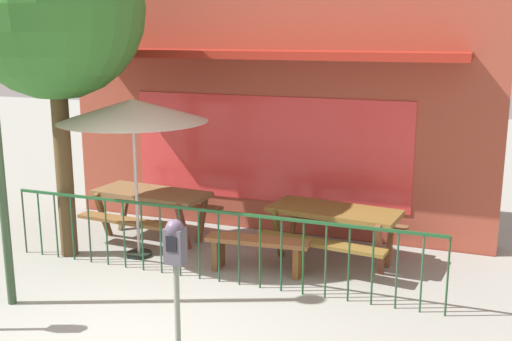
{
  "coord_description": "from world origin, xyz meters",
  "views": [
    {
      "loc": [
        3.21,
        -4.69,
        3.17
      ],
      "look_at": [
        0.5,
        2.53,
        1.43
      ],
      "focal_mm": 42.97,
      "sensor_mm": 36.0,
      "label": 1
    }
  ],
  "objects": [
    {
      "name": "patio_bench",
      "position": [
        0.5,
        2.61,
        0.35
      ],
      "size": [
        1.42,
        0.44,
        0.48
      ],
      "color": "#915A33",
      "rests_on": "ground"
    },
    {
      "name": "picnic_table_left",
      "position": [
        -1.52,
        3.32,
        0.61
      ],
      "size": [
        1.91,
        1.51,
        0.79
      ],
      "color": "brown",
      "rests_on": "ground"
    },
    {
      "name": "patio_umbrella",
      "position": [
        -1.34,
        2.6,
        2.11
      ],
      "size": [
        2.08,
        2.08,
        2.28
      ],
      "color": "black",
      "rests_on": "ground"
    },
    {
      "name": "parking_meter_near",
      "position": [
        0.67,
        -0.02,
        1.18
      ],
      "size": [
        0.18,
        0.17,
        1.53
      ],
      "color": "gray",
      "rests_on": "ground"
    },
    {
      "name": "picnic_table_right",
      "position": [
        1.36,
        3.37,
        0.61
      ],
      "size": [
        1.94,
        1.55,
        0.79
      ],
      "color": "brown",
      "rests_on": "ground"
    },
    {
      "name": "pub_storefront",
      "position": [
        0.0,
        4.61,
        2.91
      ],
      "size": [
        7.07,
        1.28,
        5.87
      ],
      "color": "#5A2B20",
      "rests_on": "ground"
    },
    {
      "name": "street_tree",
      "position": [
        -2.32,
        2.29,
        3.48
      ],
      "size": [
        2.47,
        2.47,
        4.74
      ],
      "color": "#503C22",
      "rests_on": "ground"
    },
    {
      "name": "patio_fence_front",
      "position": [
        -0.0,
        2.13,
        0.66
      ],
      "size": [
        5.96,
        0.04,
        0.97
      ],
      "color": "#1C4F28",
      "rests_on": "ground"
    }
  ]
}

